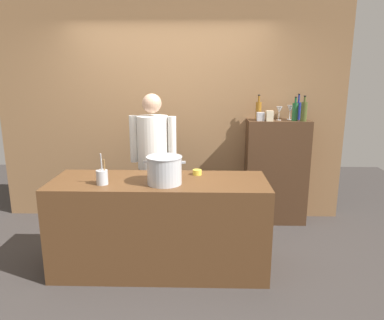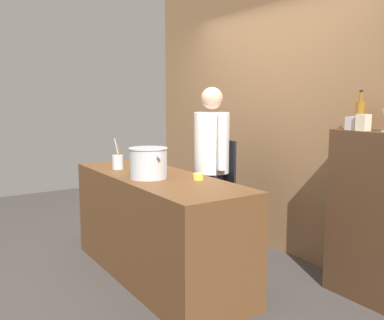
{
  "view_description": "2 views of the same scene",
  "coord_description": "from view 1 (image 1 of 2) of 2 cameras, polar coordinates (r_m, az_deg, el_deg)",
  "views": [
    {
      "loc": [
        0.39,
        -3.22,
        1.88
      ],
      "look_at": [
        0.3,
        0.31,
        1.02
      ],
      "focal_mm": 33.81,
      "sensor_mm": 36.0,
      "label": 1
    },
    {
      "loc": [
        3.16,
        -1.7,
        1.56
      ],
      "look_at": [
        0.15,
        0.27,
        1.03
      ],
      "focal_mm": 39.73,
      "sensor_mm": 36.0,
      "label": 2
    }
  ],
  "objects": [
    {
      "name": "ground_plane",
      "position": [
        3.75,
        -4.9,
        -16.46
      ],
      "size": [
        8.0,
        8.0,
        0.0
      ],
      "primitive_type": "plane",
      "color": "#383330"
    },
    {
      "name": "brick_back_panel",
      "position": [
        4.66,
        -3.38,
        8.96
      ],
      "size": [
        4.4,
        0.1,
        3.0
      ],
      "primitive_type": "cube",
      "color": "olive",
      "rests_on": "ground_plane"
    },
    {
      "name": "prep_counter",
      "position": [
        3.55,
        -5.05,
        -10.15
      ],
      "size": [
        2.02,
        0.7,
        0.9
      ],
      "primitive_type": "cube",
      "color": "brown",
      "rests_on": "ground_plane"
    },
    {
      "name": "bar_cabinet",
      "position": [
        4.68,
        13.09,
        -1.86
      ],
      "size": [
        0.76,
        0.32,
        1.31
      ],
      "primitive_type": "cube",
      "color": "#472D1C",
      "rests_on": "ground_plane"
    },
    {
      "name": "chef",
      "position": [
        4.05,
        -6.12,
        0.53
      ],
      "size": [
        0.52,
        0.38,
        1.66
      ],
      "rotation": [
        0.0,
        0.0,
        2.97
      ],
      "color": "black",
      "rests_on": "ground_plane"
    },
    {
      "name": "stockpot_large",
      "position": [
        3.25,
        -4.37,
        -1.61
      ],
      "size": [
        0.38,
        0.32,
        0.25
      ],
      "color": "#B7BABF",
      "rests_on": "prep_counter"
    },
    {
      "name": "utensil_crock",
      "position": [
        3.33,
        -14.0,
        -2.61
      ],
      "size": [
        0.1,
        0.1,
        0.29
      ],
      "color": "#B7BABF",
      "rests_on": "prep_counter"
    },
    {
      "name": "butter_jar",
      "position": [
        3.55,
        0.82,
        -1.94
      ],
      "size": [
        0.09,
        0.09,
        0.05
      ],
      "primitive_type": "cylinder",
      "color": "yellow",
      "rests_on": "prep_counter"
    },
    {
      "name": "wine_bottle_cobalt",
      "position": [
        4.64,
        16.39,
        7.54
      ],
      "size": [
        0.06,
        0.06,
        0.31
      ],
      "color": "navy",
      "rests_on": "bar_cabinet"
    },
    {
      "name": "wine_bottle_olive",
      "position": [
        4.51,
        17.25,
        7.38
      ],
      "size": [
        0.07,
        0.07,
        0.3
      ],
      "color": "#475123",
      "rests_on": "bar_cabinet"
    },
    {
      "name": "wine_bottle_amber",
      "position": [
        4.52,
        10.45,
        7.72
      ],
      "size": [
        0.07,
        0.07,
        0.3
      ],
      "color": "#8C5919",
      "rests_on": "bar_cabinet"
    },
    {
      "name": "wine_bottle_green",
      "position": [
        4.52,
        15.94,
        7.39
      ],
      "size": [
        0.07,
        0.07,
        0.29
      ],
      "color": "#1E592D",
      "rests_on": "bar_cabinet"
    },
    {
      "name": "wine_glass_tall",
      "position": [
        4.53,
        13.6,
        7.61
      ],
      "size": [
        0.07,
        0.07,
        0.17
      ],
      "color": "silver",
      "rests_on": "bar_cabinet"
    },
    {
      "name": "wine_glass_short",
      "position": [
        4.62,
        15.2,
        7.74
      ],
      "size": [
        0.08,
        0.08,
        0.18
      ],
      "color": "silver",
      "rests_on": "bar_cabinet"
    },
    {
      "name": "spice_tin_silver",
      "position": [
        4.44,
        10.74,
        6.76
      ],
      "size": [
        0.09,
        0.09,
        0.1
      ],
      "primitive_type": "cube",
      "color": "#B2B2B7",
      "rests_on": "bar_cabinet"
    },
    {
      "name": "spice_tin_cream",
      "position": [
        4.43,
        12.13,
        6.83
      ],
      "size": [
        0.08,
        0.08,
        0.12
      ],
      "primitive_type": "cube",
      "color": "beige",
      "rests_on": "bar_cabinet"
    }
  ]
}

